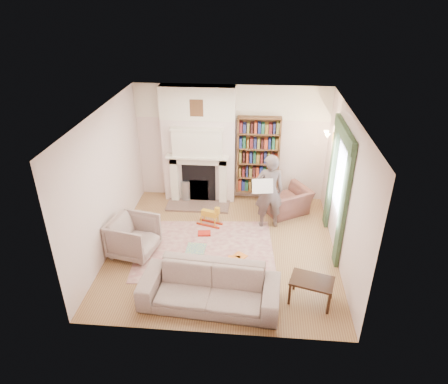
# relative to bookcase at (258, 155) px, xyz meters

# --- Properties ---
(floor) EXTENTS (4.50, 4.50, 0.00)m
(floor) POSITION_rel_bookcase_xyz_m (-0.65, -2.12, -1.18)
(floor) COLOR brown
(floor) RESTS_ON ground
(ceiling) EXTENTS (4.50, 4.50, 0.00)m
(ceiling) POSITION_rel_bookcase_xyz_m (-0.65, -2.12, 1.62)
(ceiling) COLOR white
(ceiling) RESTS_ON wall_back
(wall_back) EXTENTS (4.50, 0.00, 4.50)m
(wall_back) POSITION_rel_bookcase_xyz_m (-0.65, 0.13, 0.22)
(wall_back) COLOR silver
(wall_back) RESTS_ON floor
(wall_front) EXTENTS (4.50, 0.00, 4.50)m
(wall_front) POSITION_rel_bookcase_xyz_m (-0.65, -4.37, 0.22)
(wall_front) COLOR silver
(wall_front) RESTS_ON floor
(wall_left) EXTENTS (0.00, 4.50, 4.50)m
(wall_left) POSITION_rel_bookcase_xyz_m (-2.90, -2.12, 0.22)
(wall_left) COLOR silver
(wall_left) RESTS_ON floor
(wall_right) EXTENTS (0.00, 4.50, 4.50)m
(wall_right) POSITION_rel_bookcase_xyz_m (1.60, -2.12, 0.22)
(wall_right) COLOR silver
(wall_right) RESTS_ON floor
(fireplace) EXTENTS (1.70, 0.58, 2.80)m
(fireplace) POSITION_rel_bookcase_xyz_m (-1.40, -0.07, 0.21)
(fireplace) COLOR silver
(fireplace) RESTS_ON floor
(bookcase) EXTENTS (1.00, 0.24, 1.85)m
(bookcase) POSITION_rel_bookcase_xyz_m (0.00, 0.00, 0.00)
(bookcase) COLOR brown
(bookcase) RESTS_ON floor
(window) EXTENTS (0.02, 0.90, 1.30)m
(window) POSITION_rel_bookcase_xyz_m (1.58, -1.72, 0.27)
(window) COLOR silver
(window) RESTS_ON wall_right
(curtain_left) EXTENTS (0.07, 0.32, 2.40)m
(curtain_left) POSITION_rel_bookcase_xyz_m (1.55, -2.42, 0.02)
(curtain_left) COLOR #2D422A
(curtain_left) RESTS_ON floor
(curtain_right) EXTENTS (0.07, 0.32, 2.40)m
(curtain_right) POSITION_rel_bookcase_xyz_m (1.55, -1.02, 0.02)
(curtain_right) COLOR #2D422A
(curtain_right) RESTS_ON floor
(pelmet) EXTENTS (0.09, 1.70, 0.24)m
(pelmet) POSITION_rel_bookcase_xyz_m (1.54, -1.72, 1.20)
(pelmet) COLOR #2D422A
(pelmet) RESTS_ON wall_right
(wall_sconce) EXTENTS (0.20, 0.24, 0.24)m
(wall_sconce) POSITION_rel_bookcase_xyz_m (1.38, -0.62, 0.72)
(wall_sconce) COLOR gold
(wall_sconce) RESTS_ON wall_right
(rug) EXTENTS (2.90, 2.32, 0.01)m
(rug) POSITION_rel_bookcase_xyz_m (-1.01, -2.23, -1.17)
(rug) COLOR beige
(rug) RESTS_ON floor
(armchair_reading) EXTENTS (1.24, 1.20, 0.62)m
(armchair_reading) POSITION_rel_bookcase_xyz_m (0.71, -0.60, -0.87)
(armchair_reading) COLOR #542E2D
(armchair_reading) RESTS_ON floor
(armchair_left) EXTENTS (1.01, 0.99, 0.78)m
(armchair_left) POSITION_rel_bookcase_xyz_m (-2.38, -2.46, -0.79)
(armchair_left) COLOR #C0B89F
(armchair_left) RESTS_ON floor
(sofa) EXTENTS (2.36, 1.07, 0.67)m
(sofa) POSITION_rel_bookcase_xyz_m (-0.73, -3.73, -0.84)
(sofa) COLOR #B6AD96
(sofa) RESTS_ON floor
(man_reading) EXTENTS (0.68, 0.50, 1.70)m
(man_reading) POSITION_rel_bookcase_xyz_m (0.26, -1.20, -0.33)
(man_reading) COLOR #534543
(man_reading) RESTS_ON floor
(newspaper) EXTENTS (0.45, 0.20, 0.30)m
(newspaper) POSITION_rel_bookcase_xyz_m (0.11, -1.40, -0.10)
(newspaper) COLOR white
(newspaper) RESTS_ON man_reading
(coffee_table) EXTENTS (0.80, 0.62, 0.45)m
(coffee_table) POSITION_rel_bookcase_xyz_m (0.96, -3.53, -0.95)
(coffee_table) COLOR #341E12
(coffee_table) RESTS_ON floor
(paraffin_heater) EXTENTS (0.31, 0.31, 0.55)m
(paraffin_heater) POSITION_rel_bookcase_xyz_m (-1.73, -0.22, -0.90)
(paraffin_heater) COLOR #9D9FA4
(paraffin_heater) RESTS_ON floor
(rocking_horse) EXTENTS (0.59, 0.38, 0.49)m
(rocking_horse) POSITION_rel_bookcase_xyz_m (-1.02, -1.30, -0.93)
(rocking_horse) COLOR gold
(rocking_horse) RESTS_ON rug
(board_game) EXTENTS (0.39, 0.39, 0.03)m
(board_game) POSITION_rel_bookcase_xyz_m (-1.19, -2.26, -1.15)
(board_game) COLOR #C3CE49
(board_game) RESTS_ON rug
(game_box_lid) EXTENTS (0.29, 0.21, 0.05)m
(game_box_lid) POSITION_rel_bookcase_xyz_m (-1.09, -1.70, -1.14)
(game_box_lid) COLOR #B12014
(game_box_lid) RESTS_ON rug
(comic_annuals) EXTENTS (0.76, 0.71, 0.02)m
(comic_annuals) POSITION_rel_bookcase_xyz_m (-0.47, -2.57, -1.16)
(comic_annuals) COLOR red
(comic_annuals) RESTS_ON rug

